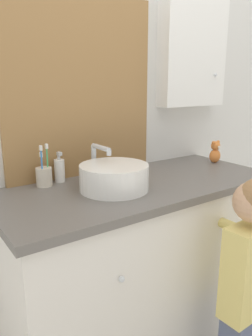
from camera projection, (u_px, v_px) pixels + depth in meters
wall_back at (109, 97)px, 1.72m from camera, size 3.20×0.18×2.50m
vanity_counter at (140, 266)px, 1.65m from camera, size 1.36×0.59×0.89m
sink_basin at (114, 176)px, 1.43m from camera, size 0.30×0.35×0.18m
toothbrush_holder at (44, 176)px, 1.48m from camera, size 0.07×0.07×0.19m
soap_dispenser at (59, 170)px, 1.55m from camera, size 0.05×0.05×0.15m
child_figure at (246, 272)px, 1.35m from camera, size 0.22×0.48×0.99m
teddy_bear at (215, 152)px, 1.92m from camera, size 0.07×0.06×0.13m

